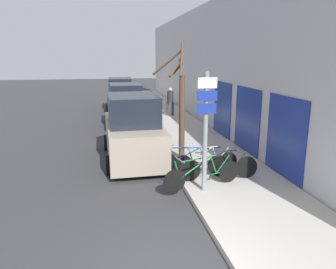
{
  "coord_description": "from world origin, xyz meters",
  "views": [
    {
      "loc": [
        -1.13,
        -4.95,
        3.83
      ],
      "look_at": [
        0.79,
        5.04,
        1.36
      ],
      "focal_mm": 35.0,
      "sensor_mm": 36.0,
      "label": 1
    }
  ],
  "objects": [
    {
      "name": "bicycle_2",
      "position": [
        1.47,
        4.49,
        0.54
      ],
      "size": [
        2.16,
        0.81,
        0.92
      ],
      "rotation": [
        0.0,
        0.0,
        1.24
      ],
      "color": "black",
      "rests_on": "sidewalk_curb"
    },
    {
      "name": "bicycle_1",
      "position": [
        2.13,
        3.95,
        0.55
      ],
      "size": [
        2.47,
        0.44,
        0.95
      ],
      "rotation": [
        0.0,
        0.0,
        1.53
      ],
      "color": "black",
      "rests_on": "sidewalk_curb"
    },
    {
      "name": "bicycle_3",
      "position": [
        1.96,
        4.66,
        0.52
      ],
      "size": [
        2.14,
        0.44,
        0.85
      ],
      "rotation": [
        0.0,
        0.0,
        1.61
      ],
      "color": "black",
      "rests_on": "sidewalk_curb"
    },
    {
      "name": "signpost",
      "position": [
        1.47,
        3.23,
        1.93
      ],
      "size": [
        0.55,
        0.15,
        3.27
      ],
      "color": "gray",
      "rests_on": "sidewalk_curb"
    },
    {
      "name": "parked_car_1",
      "position": [
        -0.06,
        12.76,
        1.05
      ],
      "size": [
        2.03,
        4.39,
        2.35
      ],
      "rotation": [
        0.0,
        0.0,
        0.01
      ],
      "color": "navy",
      "rests_on": "ground"
    },
    {
      "name": "building_facade",
      "position": [
        4.35,
        13.92,
        3.23
      ],
      "size": [
        0.23,
        32.0,
        6.5
      ],
      "color": "#BCBCC1",
      "rests_on": "ground"
    },
    {
      "name": "parked_car_2",
      "position": [
        -0.06,
        18.6,
        1.02
      ],
      "size": [
        2.05,
        4.44,
        2.28
      ],
      "rotation": [
        0.0,
        0.0,
        -0.03
      ],
      "color": "#144728",
      "rests_on": "ground"
    },
    {
      "name": "bicycle_0",
      "position": [
        1.5,
        3.48,
        0.54
      ],
      "size": [
        2.38,
        0.69,
        0.91
      ],
      "rotation": [
        0.0,
        0.0,
        1.81
      ],
      "color": "black",
      "rests_on": "sidewalk_curb"
    },
    {
      "name": "ground_plane",
      "position": [
        0.0,
        11.2,
        0.0
      ],
      "size": [
        80.0,
        80.0,
        0.0
      ],
      "primitive_type": "plane",
      "color": "#333335"
    },
    {
      "name": "street_tree",
      "position": [
        1.46,
        6.16,
        2.03
      ],
      "size": [
        1.09,
        1.62,
        4.1
      ],
      "color": "#4C3828",
      "rests_on": "sidewalk_curb"
    },
    {
      "name": "sidewalk_curb",
      "position": [
        2.6,
        14.0,
        0.07
      ],
      "size": [
        3.2,
        32.0,
        0.15
      ],
      "color": "#ADA89E",
      "rests_on": "ground"
    },
    {
      "name": "parked_car_0",
      "position": [
        -0.18,
        6.86,
        1.1
      ],
      "size": [
        2.17,
        4.76,
        2.45
      ],
      "rotation": [
        0.0,
        0.0,
        0.02
      ],
      "color": "gray",
      "rests_on": "ground"
    },
    {
      "name": "pedestrian_near",
      "position": [
        2.83,
        14.91,
        1.15
      ],
      "size": [
        0.44,
        0.38,
        1.73
      ],
      "rotation": [
        0.0,
        0.0,
        2.87
      ],
      "color": "#333338",
      "rests_on": "sidewalk_curb"
    }
  ]
}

